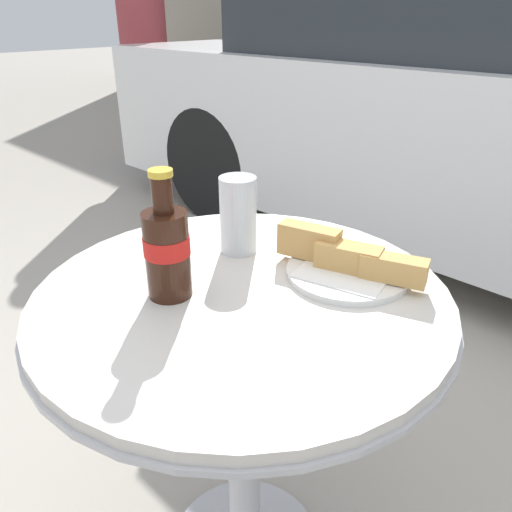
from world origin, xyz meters
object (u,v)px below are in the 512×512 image
Objects in this scene: bistro_table at (243,356)px; parked_car at (506,110)px; pedestrian at (143,37)px; cola_bottle_left at (167,249)px; lunch_plate_near at (346,263)px; drinking_glass at (238,218)px.

parked_car is at bearing 98.90° from bistro_table.
parked_car is at bearing 9.58° from pedestrian.
pedestrian reaches higher than cola_bottle_left.
cola_bottle_left is at bearing -123.09° from lunch_plate_near.
lunch_plate_near is at bearing -77.74° from parked_car.
pedestrian is (-2.40, -0.40, 0.26)m from parked_car.
parked_car is 2.45m from pedestrian.
cola_bottle_left reaches higher than drinking_glass.
bistro_table is 4.80× the size of drinking_glass.
lunch_plate_near is (0.20, 0.06, -0.04)m from drinking_glass.
cola_bottle_left is 3.21m from pedestrian.
cola_bottle_left is 2.22m from parked_car.
parked_car is 2.56× the size of pedestrian.
pedestrian reaches higher than parked_car.
cola_bottle_left is 1.43× the size of drinking_glass.
drinking_glass is 0.22m from lunch_plate_near.
bistro_table is at bearing 51.37° from cola_bottle_left.
parked_car is at bearing 102.26° from lunch_plate_near.
drinking_glass is at bearing -163.20° from lunch_plate_near.
drinking_glass is (-0.11, 0.10, 0.20)m from bistro_table.
parked_car is (-0.22, 2.01, -0.08)m from drinking_glass.
pedestrian is at bearing 151.29° from lunch_plate_near.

